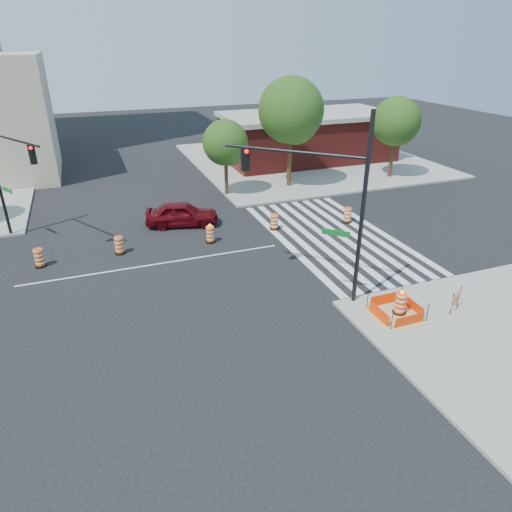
# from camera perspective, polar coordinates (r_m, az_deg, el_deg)

# --- Properties ---
(ground) EXTENTS (120.00, 120.00, 0.00)m
(ground) POSITION_cam_1_polar(r_m,az_deg,el_deg) (25.42, -12.40, -1.02)
(ground) COLOR black
(ground) RESTS_ON ground
(sidewalk_ne) EXTENTS (22.00, 22.00, 0.15)m
(sidewalk_ne) POSITION_cam_1_polar(r_m,az_deg,el_deg) (46.96, 6.34, 11.89)
(sidewalk_ne) COLOR gray
(sidewalk_ne) RESTS_ON ground
(crosswalk_east) EXTENTS (6.75, 13.50, 0.01)m
(crosswalk_east) POSITION_cam_1_polar(r_m,az_deg,el_deg) (28.72, 9.62, 2.44)
(crosswalk_east) COLOR silver
(crosswalk_east) RESTS_ON ground
(lane_centerline) EXTENTS (14.00, 0.12, 0.01)m
(lane_centerline) POSITION_cam_1_polar(r_m,az_deg,el_deg) (25.42, -12.40, -1.01)
(lane_centerline) COLOR silver
(lane_centerline) RESTS_ON ground
(excavation_pit) EXTENTS (2.20, 2.20, 0.90)m
(excavation_pit) POSITION_cam_1_polar(r_m,az_deg,el_deg) (21.06, 17.05, -6.92)
(excavation_pit) COLOR tan
(excavation_pit) RESTS_ON ground
(brick_storefront) EXTENTS (16.50, 8.50, 4.60)m
(brick_storefront) POSITION_cam_1_polar(r_m,az_deg,el_deg) (46.48, 6.48, 14.57)
(brick_storefront) COLOR maroon
(brick_storefront) RESTS_ON ground
(red_coupe) EXTENTS (4.96, 2.94, 1.58)m
(red_coupe) POSITION_cam_1_polar(r_m,az_deg,el_deg) (30.15, -9.25, 5.22)
(red_coupe) COLOR #56070E
(red_coupe) RESTS_ON ground
(signal_pole_se) EXTENTS (4.77, 4.56, 8.53)m
(signal_pole_se) POSITION_cam_1_polar(r_m,az_deg,el_deg) (20.02, 8.35, 8.13)
(signal_pole_se) COLOR black
(signal_pole_se) RESTS_ON ground
(signal_pole_nw) EXTENTS (3.18, 5.27, 7.98)m
(signal_pole_nw) POSITION_cam_1_polar(r_m,az_deg,el_deg) (29.41, -28.85, 10.24)
(signal_pole_nw) COLOR black
(signal_pole_nw) RESTS_ON ground
(pit_drum) EXTENTS (0.60, 0.60, 1.17)m
(pit_drum) POSITION_cam_1_polar(r_m,az_deg,el_deg) (21.01, 17.59, -5.75)
(pit_drum) COLOR black
(pit_drum) RESTS_ON ground
(barricade) EXTENTS (0.84, 0.44, 1.07)m
(barricade) POSITION_cam_1_polar(r_m,az_deg,el_deg) (22.02, 23.71, -4.98)
(barricade) COLOR #F34A05
(barricade) RESTS_ON ground
(tree_north_c) EXTENTS (3.40, 3.40, 5.78)m
(tree_north_c) POSITION_cam_1_polar(r_m,az_deg,el_deg) (35.03, -3.80, 13.64)
(tree_north_c) COLOR #382314
(tree_north_c) RESTS_ON ground
(tree_north_d) EXTENTS (5.07, 5.07, 8.61)m
(tree_north_d) POSITION_cam_1_polar(r_m,az_deg,el_deg) (36.96, 4.43, 17.26)
(tree_north_d) COLOR #382314
(tree_north_d) RESTS_ON ground
(tree_north_e) EXTENTS (4.03, 4.03, 6.85)m
(tree_north_e) POSITION_cam_1_polar(r_m,az_deg,el_deg) (41.36, 17.10, 15.48)
(tree_north_e) COLOR #382314
(tree_north_e) RESTS_ON ground
(median_drum_1) EXTENTS (0.60, 0.60, 1.02)m
(median_drum_1) POSITION_cam_1_polar(r_m,az_deg,el_deg) (27.02, -25.46, -0.27)
(median_drum_1) COLOR black
(median_drum_1) RESTS_ON ground
(median_drum_2) EXTENTS (0.60, 0.60, 1.02)m
(median_drum_2) POSITION_cam_1_polar(r_m,az_deg,el_deg) (27.02, -16.72, 1.24)
(median_drum_2) COLOR black
(median_drum_2) RESTS_ON ground
(median_drum_3) EXTENTS (0.60, 0.60, 1.18)m
(median_drum_3) POSITION_cam_1_polar(r_m,az_deg,el_deg) (27.46, -5.73, 2.67)
(median_drum_3) COLOR black
(median_drum_3) RESTS_ON ground
(median_drum_4) EXTENTS (0.60, 0.60, 1.02)m
(median_drum_4) POSITION_cam_1_polar(r_m,az_deg,el_deg) (29.26, 2.30, 4.24)
(median_drum_4) COLOR black
(median_drum_4) RESTS_ON ground
(median_drum_5) EXTENTS (0.60, 0.60, 1.02)m
(median_drum_5) POSITION_cam_1_polar(r_m,az_deg,el_deg) (30.95, 11.37, 4.97)
(median_drum_5) COLOR black
(median_drum_5) RESTS_ON ground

